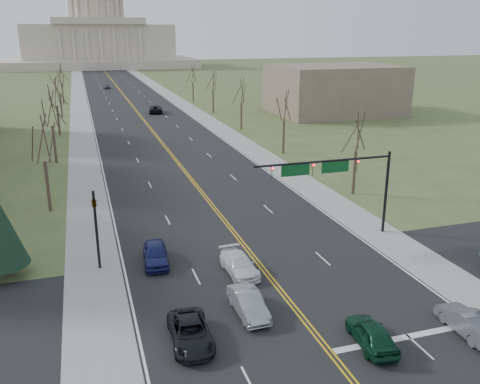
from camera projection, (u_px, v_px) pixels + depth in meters
ground at (322, 342)px, 28.63m from camera, size 600.00×600.00×0.00m
road at (128, 101)px, 128.68m from camera, size 20.00×380.00×0.01m
cross_road at (282, 292)px, 34.08m from camera, size 120.00×14.00×0.01m
sidewalk_left at (79, 103)px, 125.25m from camera, size 4.00×380.00×0.03m
sidewalk_right at (175, 99)px, 132.10m from camera, size 4.00×380.00×0.03m
center_line at (128, 101)px, 128.68m from camera, size 0.42×380.00×0.01m
edge_line_left at (88, 102)px, 125.87m from camera, size 0.15×380.00×0.01m
edge_line_right at (167, 99)px, 131.48m from camera, size 0.15×380.00×0.01m
stop_bar at (408, 336)px, 29.14m from camera, size 9.50×0.50×0.01m
capitol at (98, 37)px, 251.66m from camera, size 90.00×60.00×50.00m
signal_mast at (334, 173)px, 41.29m from camera, size 12.12×0.44×7.20m
signal_left at (96, 221)px, 36.50m from camera, size 0.32×0.36×6.00m
tree_r_0 at (357, 134)px, 52.91m from camera, size 3.74×3.74×8.50m
tree_l_0 at (42, 141)px, 47.57m from camera, size 3.96×3.96×9.00m
tree_r_1 at (284, 108)px, 71.10m from camera, size 3.74×3.74×8.50m
tree_l_1 at (51, 111)px, 65.76m from camera, size 3.96×3.96×9.00m
tree_r_2 at (241, 92)px, 89.29m from camera, size 3.74×3.74×8.50m
tree_l_2 at (56, 94)px, 83.95m from camera, size 3.96×3.96×9.00m
tree_r_3 at (213, 82)px, 107.48m from camera, size 3.74×3.74×8.50m
tree_l_3 at (59, 83)px, 102.15m from camera, size 3.96×3.96×9.00m
tree_r_4 at (193, 75)px, 125.68m from camera, size 3.74×3.74×8.50m
tree_l_4 at (61, 75)px, 120.34m from camera, size 3.96×3.96×9.00m
bldg_right_mass at (334, 90)px, 107.68m from camera, size 25.00×20.00×10.00m
car_nb_inner_lead at (372, 334)px, 28.14m from camera, size 2.20×4.42×1.45m
car_nb_outer_lead at (468, 322)px, 29.32m from camera, size 1.67×4.37×1.42m
car_sb_inner_lead at (248, 303)px, 31.29m from camera, size 1.61×4.38×1.43m
car_sb_outer_lead at (191, 333)px, 28.35m from camera, size 2.41×4.86×1.32m
car_sb_inner_second at (239, 264)px, 36.63m from camera, size 2.13×4.76×1.35m
car_sb_outer_second at (156, 254)px, 38.09m from camera, size 2.20×4.65×1.54m
car_far_nb at (156, 109)px, 109.24m from camera, size 3.55×6.33×1.67m
car_far_sb at (107, 86)px, 155.70m from camera, size 1.78×4.23×1.43m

